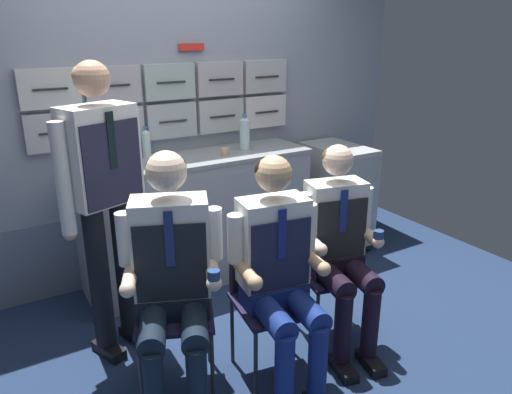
{
  "coord_description": "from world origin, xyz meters",
  "views": [
    {
      "loc": [
        -1.4,
        -2.15,
        1.87
      ],
      "look_at": [
        -0.0,
        0.15,
        0.94
      ],
      "focal_mm": 34.32,
      "sensor_mm": 36.0,
      "label": 1
    }
  ],
  "objects_px": {
    "folding_chair_center": "(267,283)",
    "folding_chair_right": "(327,254)",
    "crew_member_center": "(279,266)",
    "coffee_cup_spare": "(225,151)",
    "crew_member_left": "(172,270)",
    "crew_member_right": "(340,241)",
    "water_bottle_short": "(245,133)",
    "crew_member_standing": "(104,187)",
    "service_trolley": "(336,193)",
    "folding_chair_left": "(174,291)"
  },
  "relations": [
    {
      "from": "service_trolley",
      "to": "folding_chair_center",
      "type": "bearing_deg",
      "value": -142.33
    },
    {
      "from": "folding_chair_center",
      "to": "folding_chair_right",
      "type": "xyz_separation_m",
      "value": [
        0.52,
        0.11,
        0.0
      ]
    },
    {
      "from": "folding_chair_right",
      "to": "crew_member_right",
      "type": "xyz_separation_m",
      "value": [
        -0.04,
        -0.16,
        0.16
      ]
    },
    {
      "from": "service_trolley",
      "to": "water_bottle_short",
      "type": "height_order",
      "value": "water_bottle_short"
    },
    {
      "from": "crew_member_standing",
      "to": "folding_chair_left",
      "type": "bearing_deg",
      "value": -64.11
    },
    {
      "from": "service_trolley",
      "to": "crew_member_right",
      "type": "distance_m",
      "value": 1.51
    },
    {
      "from": "crew_member_standing",
      "to": "crew_member_left",
      "type": "bearing_deg",
      "value": -75.39
    },
    {
      "from": "crew_member_left",
      "to": "crew_member_right",
      "type": "distance_m",
      "value": 1.03
    },
    {
      "from": "crew_member_standing",
      "to": "coffee_cup_spare",
      "type": "relative_size",
      "value": 28.06
    },
    {
      "from": "folding_chair_left",
      "to": "folding_chair_right",
      "type": "bearing_deg",
      "value": -3.75
    },
    {
      "from": "water_bottle_short",
      "to": "service_trolley",
      "type": "bearing_deg",
      "value": -5.36
    },
    {
      "from": "water_bottle_short",
      "to": "coffee_cup_spare",
      "type": "distance_m",
      "value": 0.24
    },
    {
      "from": "folding_chair_left",
      "to": "crew_member_right",
      "type": "bearing_deg",
      "value": -13.13
    },
    {
      "from": "crew_member_left",
      "to": "crew_member_center",
      "type": "relative_size",
      "value": 1.04
    },
    {
      "from": "service_trolley",
      "to": "water_bottle_short",
      "type": "relative_size",
      "value": 3.33
    },
    {
      "from": "crew_member_left",
      "to": "crew_member_center",
      "type": "xyz_separation_m",
      "value": [
        0.51,
        -0.19,
        -0.03
      ]
    },
    {
      "from": "folding_chair_left",
      "to": "crew_member_center",
      "type": "bearing_deg",
      "value": -36.79
    },
    {
      "from": "service_trolley",
      "to": "crew_member_standing",
      "type": "xyz_separation_m",
      "value": [
        -2.13,
        -0.49,
        0.55
      ]
    },
    {
      "from": "crew_member_right",
      "to": "coffee_cup_spare",
      "type": "distance_m",
      "value": 1.22
    },
    {
      "from": "crew_member_center",
      "to": "coffee_cup_spare",
      "type": "distance_m",
      "value": 1.37
    },
    {
      "from": "service_trolley",
      "to": "coffee_cup_spare",
      "type": "relative_size",
      "value": 14.9
    },
    {
      "from": "service_trolley",
      "to": "folding_chair_left",
      "type": "xyz_separation_m",
      "value": [
        -1.91,
        -0.93,
        0.04
      ]
    },
    {
      "from": "crew_member_left",
      "to": "folding_chair_left",
      "type": "bearing_deg",
      "value": 67.32
    },
    {
      "from": "service_trolley",
      "to": "crew_member_right",
      "type": "relative_size",
      "value": 0.73
    },
    {
      "from": "folding_chair_left",
      "to": "coffee_cup_spare",
      "type": "distance_m",
      "value": 1.34
    },
    {
      "from": "folding_chair_right",
      "to": "crew_member_standing",
      "type": "distance_m",
      "value": 1.41
    },
    {
      "from": "crew_member_center",
      "to": "coffee_cup_spare",
      "type": "bearing_deg",
      "value": 74.17
    },
    {
      "from": "crew_member_right",
      "to": "water_bottle_short",
      "type": "height_order",
      "value": "water_bottle_short"
    },
    {
      "from": "folding_chair_left",
      "to": "crew_member_left",
      "type": "distance_m",
      "value": 0.26
    },
    {
      "from": "water_bottle_short",
      "to": "crew_member_right",
      "type": "bearing_deg",
      "value": -93.04
    },
    {
      "from": "crew_member_left",
      "to": "folding_chair_right",
      "type": "relative_size",
      "value": 1.55
    },
    {
      "from": "water_bottle_short",
      "to": "folding_chair_center",
      "type": "bearing_deg",
      "value": -114.78
    },
    {
      "from": "folding_chair_center",
      "to": "coffee_cup_spare",
      "type": "relative_size",
      "value": 13.96
    },
    {
      "from": "crew_member_left",
      "to": "folding_chair_center",
      "type": "distance_m",
      "value": 0.58
    },
    {
      "from": "coffee_cup_spare",
      "to": "water_bottle_short",
      "type": "bearing_deg",
      "value": 16.71
    },
    {
      "from": "crew_member_center",
      "to": "crew_member_right",
      "type": "relative_size",
      "value": 1.02
    },
    {
      "from": "crew_member_right",
      "to": "coffee_cup_spare",
      "type": "xyz_separation_m",
      "value": [
        -0.14,
        1.17,
        0.32
      ]
    },
    {
      "from": "folding_chair_center",
      "to": "crew_member_right",
      "type": "height_order",
      "value": "crew_member_right"
    },
    {
      "from": "crew_member_right",
      "to": "folding_chair_center",
      "type": "bearing_deg",
      "value": 174.79
    },
    {
      "from": "folding_chair_left",
      "to": "folding_chair_center",
      "type": "bearing_deg",
      "value": -20.67
    },
    {
      "from": "crew_member_right",
      "to": "water_bottle_short",
      "type": "bearing_deg",
      "value": 86.96
    },
    {
      "from": "crew_member_center",
      "to": "water_bottle_short",
      "type": "distance_m",
      "value": 1.52
    },
    {
      "from": "crew_member_left",
      "to": "coffee_cup_spare",
      "type": "distance_m",
      "value": 1.43
    },
    {
      "from": "folding_chair_center",
      "to": "crew_member_standing",
      "type": "height_order",
      "value": "crew_member_standing"
    },
    {
      "from": "crew_member_standing",
      "to": "coffee_cup_spare",
      "type": "distance_m",
      "value": 1.15
    },
    {
      "from": "folding_chair_center",
      "to": "water_bottle_short",
      "type": "bearing_deg",
      "value": 65.22
    },
    {
      "from": "folding_chair_center",
      "to": "crew_member_standing",
      "type": "distance_m",
      "value": 1.05
    },
    {
      "from": "folding_chair_center",
      "to": "folding_chair_right",
      "type": "relative_size",
      "value": 1.0
    },
    {
      "from": "service_trolley",
      "to": "folding_chair_left",
      "type": "height_order",
      "value": "service_trolley"
    },
    {
      "from": "service_trolley",
      "to": "folding_chair_center",
      "type": "height_order",
      "value": "service_trolley"
    }
  ]
}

